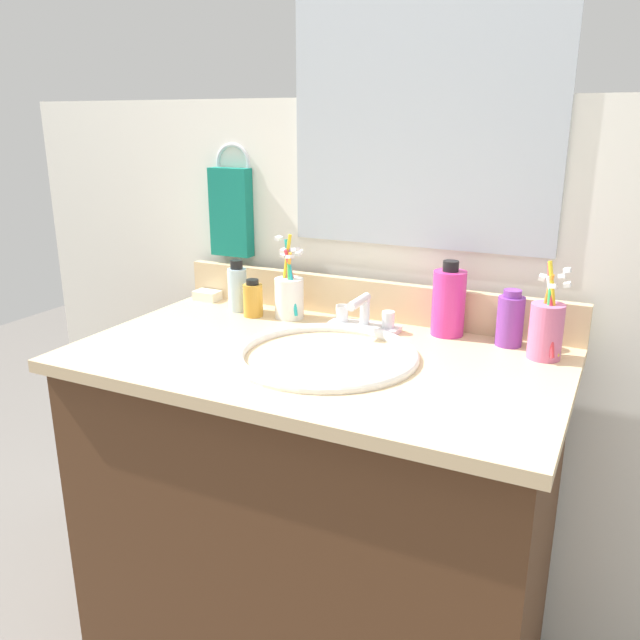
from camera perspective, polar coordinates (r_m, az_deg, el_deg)
name	(u,v)px	position (r m, az deg, el deg)	size (l,w,h in m)	color
vanity_cabinet	(317,532)	(1.49, -0.31, -18.16)	(0.93, 0.52, 0.78)	#4C2D19
countertop	(316,359)	(1.29, -0.34, -3.44)	(0.97, 0.56, 0.03)	#D1B284
backsplash	(367,299)	(1.51, 4.20, 1.86)	(0.97, 0.02, 0.09)	#D1B284
back_wall	(375,371)	(1.63, 4.87, -4.47)	(2.07, 0.04, 1.30)	white
mirror_panel	(422,117)	(1.46, 8.99, 17.26)	(0.60, 0.01, 0.56)	#B2BCC6
towel_ring	(233,163)	(1.67, -7.66, 13.52)	(0.10, 0.10, 0.01)	silver
hand_towel	(231,212)	(1.67, -7.84, 9.37)	(0.11, 0.04, 0.22)	#147260
sink_basin	(326,372)	(1.28, 0.49, -4.58)	(0.37, 0.37, 0.11)	white
faucet	(364,318)	(1.42, 3.87, 0.20)	(0.16, 0.10, 0.08)	silver
bottle_cream_purple	(510,320)	(1.37, 16.41, 0.03)	(0.05, 0.05, 0.12)	#7A3899
bottle_gel_clear	(237,288)	(1.57, -7.29, 2.83)	(0.05, 0.05, 0.12)	silver
bottle_oil_amber	(253,299)	(1.53, -5.93, 1.84)	(0.05, 0.05, 0.09)	gold
bottle_soap_pink	(449,302)	(1.41, 11.26, 1.57)	(0.07, 0.07, 0.16)	#D8338C
cup_white_ceramic	(289,295)	(1.51, -2.73, 2.24)	(0.07, 0.08, 0.20)	white
cup_pink	(546,329)	(1.32, 19.32, -0.71)	(0.07, 0.07, 0.19)	#D16693
soap_bar	(207,295)	(1.69, -9.90, 2.15)	(0.06, 0.04, 0.02)	white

